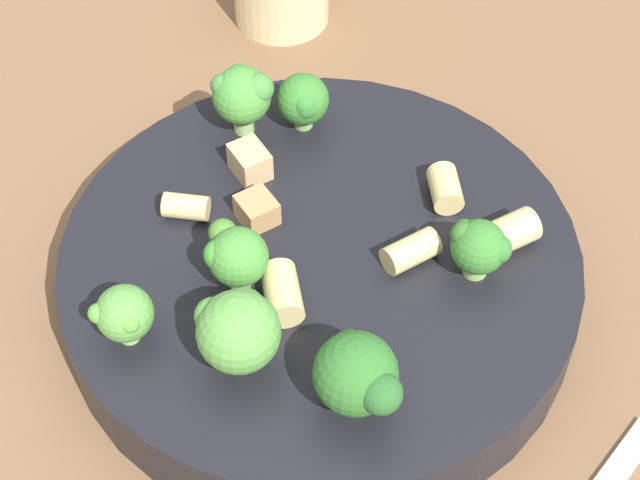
% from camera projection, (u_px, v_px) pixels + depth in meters
% --- Properties ---
extents(ground_plane, '(2.00, 2.00, 0.00)m').
position_uv_depth(ground_plane, '(320.00, 298.00, 0.56)').
color(ground_plane, brown).
extents(pasta_bowl, '(0.26, 0.26, 0.04)m').
position_uv_depth(pasta_bowl, '(320.00, 272.00, 0.54)').
color(pasta_bowl, black).
rests_on(pasta_bowl, ground_plane).
extents(broccoli_floret_0, '(0.03, 0.03, 0.03)m').
position_uv_depth(broccoli_floret_0, '(303.00, 101.00, 0.57)').
color(broccoli_floret_0, '#84AD60').
rests_on(broccoli_floret_0, pasta_bowl).
extents(broccoli_floret_1, '(0.04, 0.04, 0.04)m').
position_uv_depth(broccoli_floret_1, '(364.00, 374.00, 0.45)').
color(broccoli_floret_1, '#9EC175').
rests_on(broccoli_floret_1, pasta_bowl).
extents(broccoli_floret_2, '(0.04, 0.04, 0.05)m').
position_uv_depth(broccoli_floret_2, '(237.00, 330.00, 0.47)').
color(broccoli_floret_2, '#93B766').
rests_on(broccoli_floret_2, pasta_bowl).
extents(broccoli_floret_3, '(0.03, 0.03, 0.04)m').
position_uv_depth(broccoli_floret_3, '(235.00, 256.00, 0.50)').
color(broccoli_floret_3, '#84AD60').
rests_on(broccoli_floret_3, pasta_bowl).
extents(broccoli_floret_4, '(0.03, 0.03, 0.04)m').
position_uv_depth(broccoli_floret_4, '(243.00, 94.00, 0.57)').
color(broccoli_floret_4, '#9EC175').
rests_on(broccoli_floret_4, pasta_bowl).
extents(broccoli_floret_5, '(0.03, 0.03, 0.03)m').
position_uv_depth(broccoli_floret_5, '(124.00, 314.00, 0.48)').
color(broccoli_floret_5, '#9EC175').
rests_on(broccoli_floret_5, pasta_bowl).
extents(broccoli_floret_6, '(0.03, 0.03, 0.03)m').
position_uv_depth(broccoli_floret_6, '(479.00, 247.00, 0.51)').
color(broccoli_floret_6, '#93B766').
rests_on(broccoli_floret_6, pasta_bowl).
extents(rigatoni_0, '(0.02, 0.02, 0.02)m').
position_uv_depth(rigatoni_0, '(445.00, 188.00, 0.55)').
color(rigatoni_0, '#E0C67F').
rests_on(rigatoni_0, pasta_bowl).
extents(rigatoni_1, '(0.03, 0.02, 0.01)m').
position_uv_depth(rigatoni_1, '(411.00, 251.00, 0.52)').
color(rigatoni_1, '#E0C67F').
rests_on(rigatoni_1, pasta_bowl).
extents(rigatoni_2, '(0.03, 0.02, 0.01)m').
position_uv_depth(rigatoni_2, '(186.00, 207.00, 0.54)').
color(rigatoni_2, '#E0C67F').
rests_on(rigatoni_2, pasta_bowl).
extents(rigatoni_3, '(0.03, 0.03, 0.02)m').
position_uv_depth(rigatoni_3, '(508.00, 233.00, 0.53)').
color(rigatoni_3, '#E0C67F').
rests_on(rigatoni_3, pasta_bowl).
extents(rigatoni_4, '(0.02, 0.03, 0.02)m').
position_uv_depth(rigatoni_4, '(282.00, 293.00, 0.50)').
color(rigatoni_4, '#E0C67F').
rests_on(rigatoni_4, pasta_bowl).
extents(chicken_chunk_0, '(0.02, 0.02, 0.01)m').
position_uv_depth(chicken_chunk_0, '(257.00, 210.00, 0.54)').
color(chicken_chunk_0, tan).
rests_on(chicken_chunk_0, pasta_bowl).
extents(chicken_chunk_1, '(0.02, 0.03, 0.02)m').
position_uv_depth(chicken_chunk_1, '(250.00, 162.00, 0.56)').
color(chicken_chunk_1, tan).
rests_on(chicken_chunk_1, pasta_bowl).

